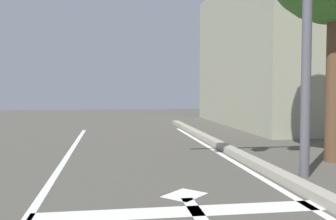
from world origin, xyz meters
The scene contains 4 objects.
lane_line_curbside centered at (3.11, 6.00, 0.00)m, with size 0.12×20.00×0.01m, color silver.
stop_bar centered at (1.47, 6.47, 0.00)m, with size 3.57×0.40×0.01m, color silver.
lane_arrow_stem centered at (1.65, 6.32, 0.00)m, with size 0.16×1.40×0.01m, color silver.
lane_arrow_head centered at (1.65, 7.17, 0.00)m, with size 0.56×0.44×0.01m, color silver.
Camera 1 is at (0.65, 2.02, 1.48)m, focal length 40.80 mm.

